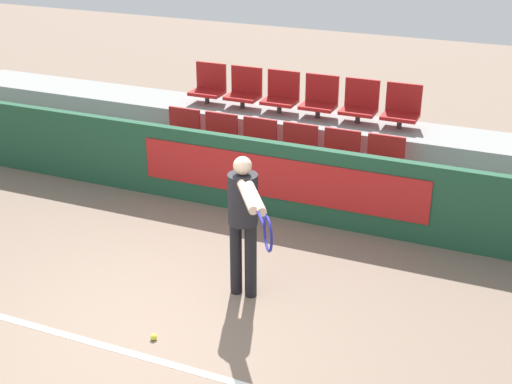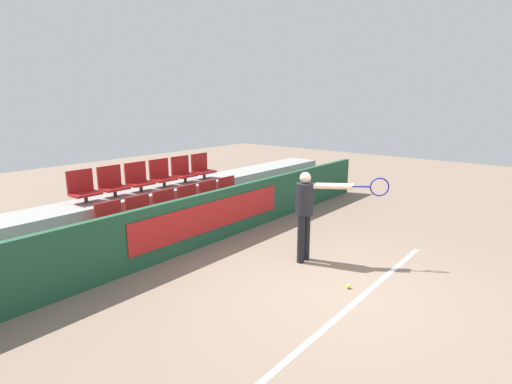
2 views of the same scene
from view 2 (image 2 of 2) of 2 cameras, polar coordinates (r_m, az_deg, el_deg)
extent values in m
plane|color=#7A6656|center=(6.32, 11.78, -13.65)|extent=(30.00, 30.00, 0.00)
cube|color=white|center=(6.18, 14.73, -14.39)|extent=(4.97, 0.08, 0.01)
cube|color=#1E4C33|center=(7.84, -7.84, -4.04)|extent=(12.16, 0.12, 1.04)
cube|color=red|center=(7.97, -5.95, -3.31)|extent=(3.94, 0.02, 0.57)
cube|color=gray|center=(8.31, -10.30, -5.23)|extent=(11.76, 0.91, 0.47)
cube|color=gray|center=(8.93, -14.14, -2.57)|extent=(11.76, 0.91, 0.94)
cylinder|color=#333333|center=(7.43, -19.51, -5.52)|extent=(0.07, 0.07, 0.14)
cube|color=#A31919|center=(7.40, -19.57, -4.81)|extent=(0.50, 0.37, 0.05)
cube|color=#A31919|center=(7.47, -20.36, -2.85)|extent=(0.50, 0.04, 0.41)
cylinder|color=#333333|center=(7.74, -15.71, -4.52)|extent=(0.07, 0.07, 0.14)
cube|color=#A31919|center=(7.71, -15.75, -3.84)|extent=(0.50, 0.37, 0.05)
cube|color=#A31919|center=(7.78, -16.55, -1.97)|extent=(0.50, 0.04, 0.41)
cylinder|color=#333333|center=(8.07, -12.22, -3.59)|extent=(0.07, 0.07, 0.14)
cube|color=#A31919|center=(8.05, -12.25, -2.93)|extent=(0.50, 0.37, 0.05)
cube|color=#A31919|center=(8.12, -13.05, -1.15)|extent=(0.50, 0.04, 0.41)
cylinder|color=#333333|center=(8.44, -9.03, -2.72)|extent=(0.07, 0.07, 0.14)
cube|color=#A31919|center=(8.42, -9.05, -2.09)|extent=(0.50, 0.37, 0.05)
cube|color=#A31919|center=(8.48, -9.85, -0.39)|extent=(0.50, 0.04, 0.41)
cylinder|color=#333333|center=(8.84, -6.12, -1.92)|extent=(0.07, 0.07, 0.14)
cube|color=#A31919|center=(8.81, -6.13, -1.31)|extent=(0.50, 0.37, 0.05)
cube|color=#A31919|center=(8.88, -6.91, 0.30)|extent=(0.50, 0.04, 0.41)
cylinder|color=#333333|center=(9.25, -3.47, -1.19)|extent=(0.07, 0.07, 0.14)
cube|color=#A31919|center=(9.23, -3.47, -0.60)|extent=(0.50, 0.37, 0.05)
cube|color=#A31919|center=(9.29, -4.24, 0.93)|extent=(0.50, 0.04, 0.41)
cylinder|color=#333333|center=(8.08, -23.12, -0.92)|extent=(0.07, 0.07, 0.14)
cube|color=#A31919|center=(8.05, -23.18, -0.25)|extent=(0.50, 0.37, 0.05)
cube|color=#A31919|center=(8.15, -23.86, 1.50)|extent=(0.50, 0.04, 0.41)
cylinder|color=#333333|center=(8.36, -19.49, -0.17)|extent=(0.07, 0.07, 0.14)
cube|color=#A31919|center=(8.34, -19.54, 0.48)|extent=(0.50, 0.37, 0.05)
cube|color=#A31919|center=(8.43, -20.24, 2.16)|extent=(0.50, 0.04, 0.41)
cylinder|color=#333333|center=(8.67, -16.11, 0.53)|extent=(0.07, 0.07, 0.14)
cube|color=#A31919|center=(8.65, -16.15, 1.15)|extent=(0.50, 0.37, 0.05)
cube|color=#A31919|center=(8.75, -16.85, 2.77)|extent=(0.50, 0.04, 0.41)
cylinder|color=#333333|center=(9.02, -12.97, 1.17)|extent=(0.07, 0.07, 0.14)
cube|color=#A31919|center=(9.00, -13.00, 1.78)|extent=(0.50, 0.37, 0.05)
cube|color=#A31919|center=(9.09, -13.71, 3.33)|extent=(0.50, 0.04, 0.41)
cylinder|color=#333333|center=(9.39, -10.08, 1.77)|extent=(0.07, 0.07, 0.14)
cube|color=#A31919|center=(9.37, -10.10, 2.35)|extent=(0.50, 0.37, 0.05)
cube|color=#A31919|center=(9.45, -10.81, 3.83)|extent=(0.50, 0.04, 0.41)
cylinder|color=#333333|center=(9.78, -7.41, 2.31)|extent=(0.07, 0.07, 0.14)
cube|color=#A31919|center=(9.76, -7.42, 2.87)|extent=(0.50, 0.37, 0.05)
cube|color=#A31919|center=(9.84, -8.12, 4.29)|extent=(0.50, 0.04, 0.41)
cylinder|color=black|center=(7.07, 6.44, -6.69)|extent=(0.13, 0.13, 0.87)
cylinder|color=black|center=(7.20, 7.20, -6.32)|extent=(0.13, 0.13, 0.87)
cylinder|color=black|center=(6.93, 6.98, -0.97)|extent=(0.31, 0.31, 0.55)
sphere|color=beige|center=(6.85, 7.06, 2.04)|extent=(0.19, 0.19, 0.19)
cylinder|color=beige|center=(6.87, 10.81, 0.78)|extent=(0.43, 0.58, 0.09)
cylinder|color=beige|center=(6.95, 11.15, 0.89)|extent=(0.43, 0.58, 0.09)
cylinder|color=navy|center=(6.97, 14.82, 0.75)|extent=(0.19, 0.26, 0.03)
torus|color=navy|center=(7.03, 17.24, 0.69)|extent=(0.20, 0.28, 0.32)
sphere|color=#CCDB33|center=(6.40, 13.05, -13.00)|extent=(0.07, 0.07, 0.07)
camera|label=1|loc=(8.90, 58.37, 16.23)|focal=50.00mm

